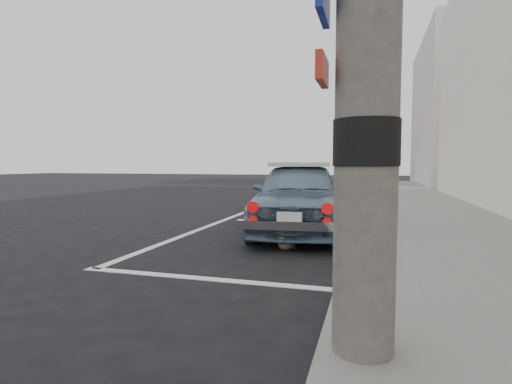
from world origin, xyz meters
TOP-DOWN VIEW (x-y plane):
  - ground at (0.00, 0.00)m, footprint 80.00×80.00m
  - sidewalk at (3.20, 2.00)m, footprint 2.80×40.00m
  - building_far at (6.35, 20.00)m, footprint 3.50×10.00m
  - pline_rear at (0.50, -0.50)m, footprint 3.00×0.12m
  - pline_front at (0.50, 6.50)m, footprint 3.00×0.12m
  - pline_side at (-0.90, 3.00)m, footprint 0.12×7.00m
  - retro_coupe at (0.87, 2.65)m, footprint 1.85×3.81m
  - cat at (0.96, 1.09)m, footprint 0.27×0.44m

SIDE VIEW (x-z plane):
  - ground at x=0.00m, z-range 0.00..0.00m
  - pline_rear at x=0.50m, z-range 0.00..0.01m
  - pline_front at x=0.50m, z-range 0.00..0.01m
  - pline_side at x=-0.90m, z-range 0.00..0.01m
  - sidewalk at x=3.20m, z-range 0.00..0.15m
  - cat at x=0.96m, z-range -0.01..0.23m
  - retro_coupe at x=0.87m, z-range 0.01..1.26m
  - building_far at x=6.35m, z-range 0.00..8.00m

